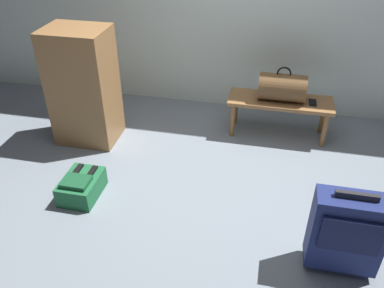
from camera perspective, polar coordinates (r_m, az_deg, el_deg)
The scene contains 7 objects.
ground_plane at distance 3.31m, azimuth 2.45°, elevation -6.74°, with size 6.60×6.60×0.00m, color slate.
bench at distance 3.96m, azimuth 12.58°, elevation 5.52°, with size 1.00×0.36×0.38m.
duffel_bag_brown at distance 3.88m, azimuth 12.89°, elevation 8.00°, with size 0.44×0.26×0.34m.
cell_phone at distance 3.95m, azimuth 17.04°, elevation 5.75°, with size 0.07×0.14×0.01m.
suitcase_upright_navy at distance 2.69m, azimuth 21.41°, elevation -11.71°, with size 0.45×0.22×0.64m.
backpack_green at distance 3.33m, azimuth -15.68°, elevation -5.87°, with size 0.28×0.38×0.21m.
side_cabinet at distance 3.84m, azimuth -15.41°, elevation 7.95°, with size 0.56×0.44×1.10m.
Camera 1 is at (0.39, -2.49, 2.15)m, focal length 36.92 mm.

